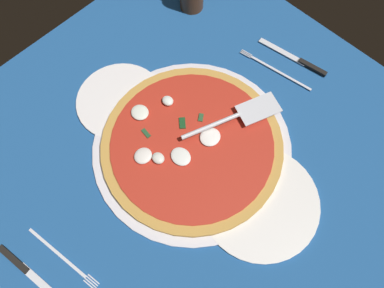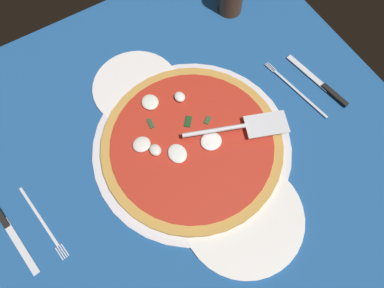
{
  "view_description": "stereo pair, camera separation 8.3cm",
  "coord_description": "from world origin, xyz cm",
  "px_view_note": "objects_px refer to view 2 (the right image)",
  "views": [
    {
      "loc": [
        -22.81,
        22.95,
        78.06
      ],
      "look_at": [
        0.57,
        -1.04,
        2.03
      ],
      "focal_mm": 34.89,
      "sensor_mm": 36.0,
      "label": 1
    },
    {
      "loc": [
        -27.99,
        16.46,
        78.06
      ],
      "look_at": [
        0.57,
        -1.04,
        2.03
      ],
      "focal_mm": 34.89,
      "sensor_mm": 36.0,
      "label": 2
    }
  ],
  "objects_px": {
    "pizza": "(191,144)",
    "place_setting_near": "(309,88)",
    "dinner_plate_right": "(136,87)",
    "dinner_plate_left": "(243,217)",
    "pizza_server": "(242,128)",
    "place_setting_far": "(25,226)"
  },
  "relations": [
    {
      "from": "dinner_plate_left",
      "to": "pizza_server",
      "type": "xyz_separation_m",
      "value": [
        0.16,
        -0.1,
        0.03
      ]
    },
    {
      "from": "place_setting_near",
      "to": "place_setting_far",
      "type": "relative_size",
      "value": 1.06
    },
    {
      "from": "dinner_plate_right",
      "to": "place_setting_far",
      "type": "bearing_deg",
      "value": 116.67
    },
    {
      "from": "place_setting_near",
      "to": "place_setting_far",
      "type": "height_order",
      "value": "same"
    },
    {
      "from": "place_setting_far",
      "to": "pizza",
      "type": "bearing_deg",
      "value": 78.22
    },
    {
      "from": "dinner_plate_left",
      "to": "place_setting_near",
      "type": "xyz_separation_m",
      "value": [
        0.18,
        -0.32,
        -0.0
      ]
    },
    {
      "from": "dinner_plate_right",
      "to": "pizza",
      "type": "bearing_deg",
      "value": -170.8
    },
    {
      "from": "pizza",
      "to": "dinner_plate_left",
      "type": "bearing_deg",
      "value": -177.31
    },
    {
      "from": "place_setting_far",
      "to": "pizza_server",
      "type": "bearing_deg",
      "value": 75.2
    },
    {
      "from": "dinner_plate_right",
      "to": "pizza",
      "type": "relative_size",
      "value": 0.51
    },
    {
      "from": "dinner_plate_right",
      "to": "place_setting_near",
      "type": "distance_m",
      "value": 0.42
    },
    {
      "from": "dinner_plate_left",
      "to": "place_setting_far",
      "type": "bearing_deg",
      "value": 60.82
    },
    {
      "from": "dinner_plate_left",
      "to": "pizza_server",
      "type": "distance_m",
      "value": 0.19
    },
    {
      "from": "dinner_plate_right",
      "to": "place_setting_far",
      "type": "distance_m",
      "value": 0.4
    },
    {
      "from": "pizza",
      "to": "place_setting_near",
      "type": "relative_size",
      "value": 1.92
    },
    {
      "from": "dinner_plate_left",
      "to": "pizza_server",
      "type": "relative_size",
      "value": 1.1
    },
    {
      "from": "pizza_server",
      "to": "place_setting_near",
      "type": "distance_m",
      "value": 0.22
    },
    {
      "from": "pizza_server",
      "to": "dinner_plate_left",
      "type": "bearing_deg",
      "value": -101.36
    },
    {
      "from": "dinner_plate_left",
      "to": "dinner_plate_right",
      "type": "relative_size",
      "value": 1.22
    },
    {
      "from": "dinner_plate_left",
      "to": "pizza",
      "type": "bearing_deg",
      "value": 2.69
    },
    {
      "from": "dinner_plate_right",
      "to": "pizza_server",
      "type": "height_order",
      "value": "pizza_server"
    },
    {
      "from": "dinner_plate_right",
      "to": "pizza_server",
      "type": "bearing_deg",
      "value": -148.74
    }
  ]
}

